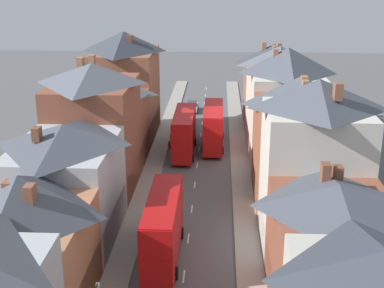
{
  "coord_description": "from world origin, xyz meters",
  "views": [
    {
      "loc": [
        2.44,
        -17.38,
        22.52
      ],
      "look_at": [
        -0.71,
        44.2,
        1.91
      ],
      "focal_mm": 50.0,
      "sensor_mm": 36.0,
      "label": 1
    }
  ],
  "objects_px": {
    "car_near_blue": "(176,138)",
    "double_decker_bus_far_approaching": "(184,132)",
    "double_decker_bus_mid_street": "(163,227)",
    "double_decker_bus_lead": "(213,126)",
    "car_near_silver": "(192,106)",
    "car_parked_right_a": "(189,125)"
  },
  "relations": [
    {
      "from": "car_near_blue",
      "to": "double_decker_bus_far_approaching",
      "type": "bearing_deg",
      "value": -71.38
    },
    {
      "from": "double_decker_bus_mid_street",
      "to": "car_near_blue",
      "type": "height_order",
      "value": "double_decker_bus_mid_street"
    },
    {
      "from": "double_decker_bus_lead",
      "to": "car_near_silver",
      "type": "relative_size",
      "value": 2.6
    },
    {
      "from": "car_near_silver",
      "to": "double_decker_bus_mid_street",
      "type": "bearing_deg",
      "value": -90.01
    },
    {
      "from": "car_near_blue",
      "to": "car_parked_right_a",
      "type": "height_order",
      "value": "car_near_blue"
    },
    {
      "from": "double_decker_bus_mid_street",
      "to": "car_parked_right_a",
      "type": "distance_m",
      "value": 35.75
    },
    {
      "from": "double_decker_bus_mid_street",
      "to": "double_decker_bus_lead",
      "type": "bearing_deg",
      "value": 82.77
    },
    {
      "from": "double_decker_bus_mid_street",
      "to": "double_decker_bus_far_approaching",
      "type": "distance_m",
      "value": 25.49
    },
    {
      "from": "car_near_blue",
      "to": "car_parked_right_a",
      "type": "distance_m",
      "value": 6.5
    },
    {
      "from": "double_decker_bus_mid_street",
      "to": "car_near_silver",
      "type": "height_order",
      "value": "double_decker_bus_mid_street"
    },
    {
      "from": "car_near_silver",
      "to": "car_parked_right_a",
      "type": "height_order",
      "value": "car_near_silver"
    },
    {
      "from": "car_near_blue",
      "to": "car_parked_right_a",
      "type": "xyz_separation_m",
      "value": [
        1.3,
        6.37,
        -0.01
      ]
    },
    {
      "from": "double_decker_bus_far_approaching",
      "to": "car_near_blue",
      "type": "distance_m",
      "value": 4.52
    },
    {
      "from": "car_near_silver",
      "to": "car_near_blue",
      "type": "bearing_deg",
      "value": -94.45
    },
    {
      "from": "double_decker_bus_mid_street",
      "to": "car_parked_right_a",
      "type": "height_order",
      "value": "double_decker_bus_mid_street"
    },
    {
      "from": "double_decker_bus_lead",
      "to": "double_decker_bus_far_approaching",
      "type": "xyz_separation_m",
      "value": [
        -3.6,
        -2.89,
        0.0
      ]
    },
    {
      "from": "car_near_blue",
      "to": "car_near_silver",
      "type": "relative_size",
      "value": 1.05
    },
    {
      "from": "double_decker_bus_far_approaching",
      "to": "car_parked_right_a",
      "type": "distance_m",
      "value": 10.4
    },
    {
      "from": "double_decker_bus_far_approaching",
      "to": "car_near_silver",
      "type": "height_order",
      "value": "double_decker_bus_far_approaching"
    },
    {
      "from": "double_decker_bus_mid_street",
      "to": "car_near_silver",
      "type": "bearing_deg",
      "value": 89.99
    },
    {
      "from": "double_decker_bus_far_approaching",
      "to": "car_parked_right_a",
      "type": "bearing_deg",
      "value": 89.95
    },
    {
      "from": "car_near_silver",
      "to": "car_parked_right_a",
      "type": "xyz_separation_m",
      "value": [
        -0.0,
        -10.35,
        -0.04
      ]
    }
  ]
}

